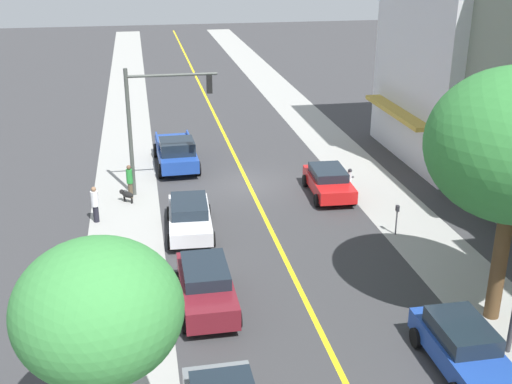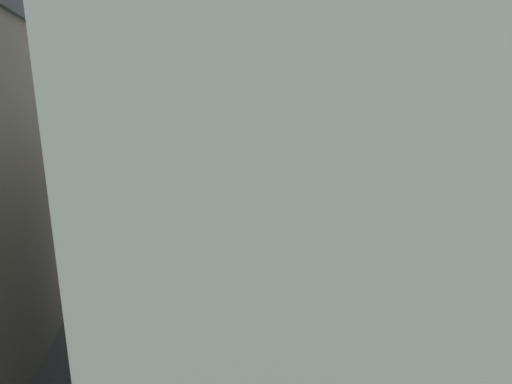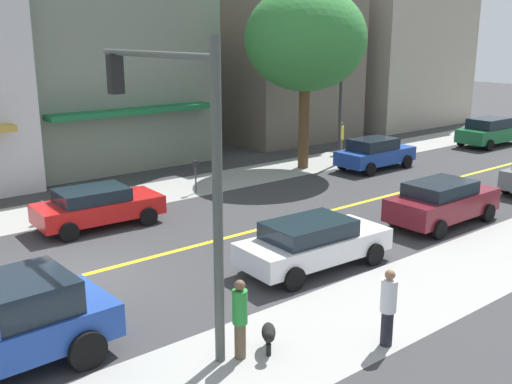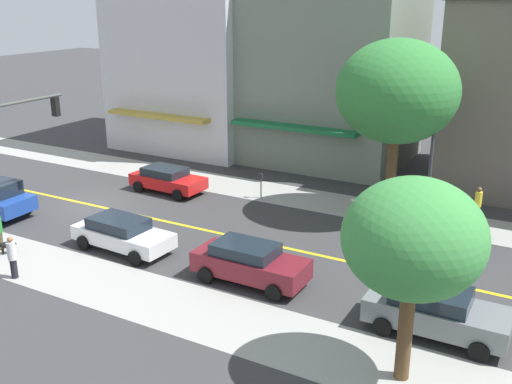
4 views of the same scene
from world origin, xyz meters
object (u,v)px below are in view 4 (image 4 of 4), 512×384
object	(u,v)px
grey_sedan_right_curb	(436,311)
small_dog	(6,245)
fire_hydrant	(166,174)
maroon_sedan_right_curb	(250,262)
traffic_light_mast	(11,145)
street_tree_right_corner	(397,92)
street_tree_left_near	(413,239)
white_sedan_right_curb	(122,233)
street_lamp	(432,145)
red_sedan_left_curb	(167,179)
blue_sedan_left_curb	(427,226)
parking_meter	(261,182)
pedestrian_white_shirt	(12,256)
pedestrian_yellow_shirt	(478,204)

from	to	relation	value
grey_sedan_right_curb	small_dog	world-z (taller)	grey_sedan_right_curb
fire_hydrant	maroon_sedan_right_curb	bearing A→B (deg)	50.61
traffic_light_mast	street_tree_right_corner	bearing A→B (deg)	-52.03
street_tree_left_near	white_sedan_right_curb	xyz separation A→B (m)	(-3.06, -13.14, -3.58)
street_lamp	small_dog	size ratio (longest dim) A/B	8.49
street_lamp	grey_sedan_right_curb	world-z (taller)	street_lamp
street_tree_left_near	fire_hydrant	size ratio (longest dim) A/B	7.16
street_tree_right_corner	white_sedan_right_curb	xyz separation A→B (m)	(9.66, -8.79, -5.43)
red_sedan_left_curb	blue_sedan_left_curb	distance (m)	14.43
street_tree_left_near	blue_sedan_left_curb	size ratio (longest dim) A/B	1.44
street_tree_left_near	red_sedan_left_curb	xyz separation A→B (m)	(-10.38, -16.28, -3.59)
parking_meter	grey_sedan_right_curb	bearing A→B (deg)	51.42
street_tree_left_near	fire_hydrant	bearing A→B (deg)	-124.16
fire_hydrant	blue_sedan_left_curb	bearing A→B (deg)	83.86
white_sedan_right_curb	grey_sedan_right_curb	bearing A→B (deg)	1.90
parking_meter	traffic_light_mast	distance (m)	12.63
street_tree_left_near	pedestrian_white_shirt	size ratio (longest dim) A/B	3.48
blue_sedan_left_curb	grey_sedan_right_curb	size ratio (longest dim) A/B	0.92
white_sedan_right_curb	pedestrian_white_shirt	xyz separation A→B (m)	(4.16, -1.86, 0.16)
pedestrian_white_shirt	small_dog	distance (m)	2.59
parking_meter	traffic_light_mast	bearing A→B (deg)	-34.70
traffic_light_mast	pedestrian_yellow_shirt	distance (m)	21.69
white_sedan_right_curb	maroon_sedan_right_curb	bearing A→B (deg)	3.16
traffic_light_mast	red_sedan_left_curb	size ratio (longest dim) A/B	1.50
street_tree_left_near	blue_sedan_left_curb	world-z (taller)	street_tree_left_near
street_tree_left_near	fire_hydrant	xyz separation A→B (m)	(-11.97, -17.64, -3.92)
traffic_light_mast	white_sedan_right_curb	size ratio (longest dim) A/B	1.40
white_sedan_right_curb	pedestrian_white_shirt	distance (m)	4.56
fire_hydrant	grey_sedan_right_curb	world-z (taller)	grey_sedan_right_curb
white_sedan_right_curb	blue_sedan_left_curb	size ratio (longest dim) A/B	1.11
red_sedan_left_curb	pedestrian_yellow_shirt	xyz separation A→B (m)	(-3.56, 15.92, 0.20)
street_lamp	pedestrian_white_shirt	size ratio (longest dim) A/B	3.71
maroon_sedan_right_curb	small_dog	xyz separation A→B (m)	(2.81, -10.30, -0.41)
red_sedan_left_curb	blue_sedan_left_curb	size ratio (longest dim) A/B	1.04
street_tree_right_corner	pedestrian_white_shirt	bearing A→B (deg)	-37.64
blue_sedan_left_curb	pedestrian_white_shirt	bearing A→B (deg)	-138.97
street_tree_left_near	pedestrian_yellow_shirt	world-z (taller)	street_tree_left_near
street_tree_right_corner	red_sedan_left_curb	xyz separation A→B (m)	(2.33, -11.93, -5.44)
pedestrian_yellow_shirt	street_tree_left_near	bearing A→B (deg)	-163.92
street_tree_left_near	street_tree_right_corner	bearing A→B (deg)	-161.12
parking_meter	pedestrian_yellow_shirt	size ratio (longest dim) A/B	0.78
pedestrian_white_shirt	pedestrian_yellow_shirt	xyz separation A→B (m)	(-15.05, 14.65, 0.03)
maroon_sedan_right_curb	traffic_light_mast	bearing A→B (deg)	-174.25
red_sedan_left_curb	small_dog	bearing A→B (deg)	-92.12
parking_meter	street_lamp	bearing A→B (deg)	91.33
fire_hydrant	grey_sedan_right_curb	distance (m)	20.09
street_tree_right_corner	traffic_light_mast	world-z (taller)	street_tree_right_corner
fire_hydrant	parking_meter	bearing A→B (deg)	90.01
red_sedan_left_curb	small_dog	size ratio (longest dim) A/B	5.71
white_sedan_right_curb	blue_sedan_left_curb	xyz separation A→B (m)	(-7.21, 11.29, 0.04)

